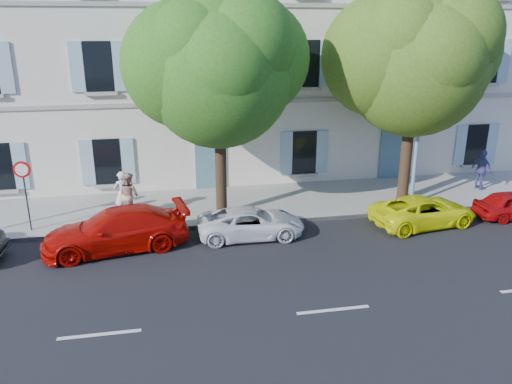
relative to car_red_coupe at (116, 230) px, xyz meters
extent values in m
plane|color=black|center=(5.92, -1.02, -0.70)|extent=(90.00, 90.00, 0.00)
cube|color=#A09E96|center=(5.92, 3.43, -0.62)|extent=(36.00, 4.50, 0.15)
cube|color=#9E998E|center=(5.92, 1.26, -0.62)|extent=(36.00, 0.16, 0.16)
cube|color=beige|center=(5.92, 9.18, 5.30)|extent=(28.00, 7.00, 12.00)
imported|color=#B90B05|center=(0.00, 0.00, 0.00)|extent=(5.06, 2.72, 1.39)
imported|color=white|center=(4.63, 0.18, -0.17)|extent=(3.83, 1.83, 1.06)
imported|color=#F4F90A|center=(11.20, 0.05, -0.14)|extent=(4.27, 2.45, 1.12)
cylinder|color=#3A2819|center=(3.83, 2.24, 1.14)|extent=(0.42, 0.42, 3.38)
ellipsoid|color=#3A7D20|center=(3.83, 2.24, 4.85)|extent=(5.40, 5.40, 5.94)
cylinder|color=#3A2819|center=(11.60, 2.54, 1.18)|extent=(0.46, 0.46, 3.46)
ellipsoid|color=#527D20|center=(11.60, 2.54, 5.03)|extent=(5.62, 5.62, 6.19)
cylinder|color=#383A3D|center=(-3.16, 1.91, 0.55)|extent=(0.06, 0.06, 2.19)
cylinder|color=red|center=(-3.16, 1.88, 1.74)|extent=(0.60, 0.07, 0.60)
cylinder|color=#7293BF|center=(11.73, 1.99, 3.58)|extent=(0.17, 0.17, 8.26)
imported|color=silver|center=(0.07, 2.70, 0.36)|extent=(0.78, 0.69, 1.81)
imported|color=tan|center=(0.32, 2.63, 0.34)|extent=(1.08, 1.07, 1.77)
imported|color=#4C4E8C|center=(15.67, 3.18, 0.36)|extent=(0.67, 1.14, 1.81)
camera|label=1|loc=(1.75, -16.02, 6.51)|focal=35.00mm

